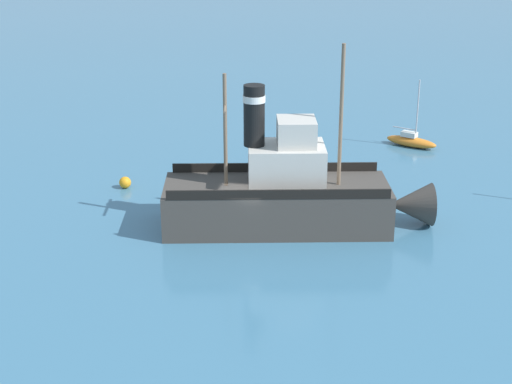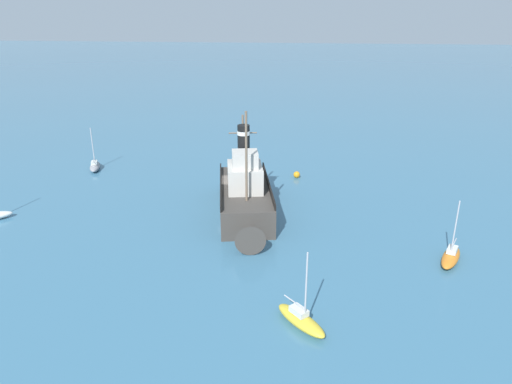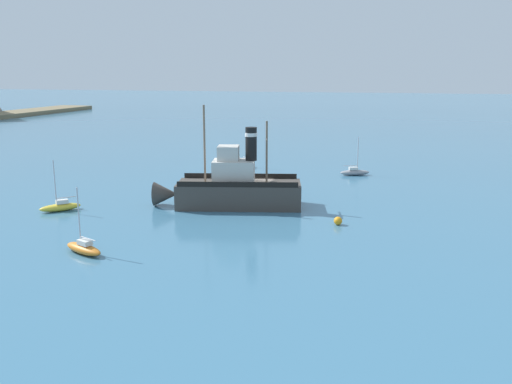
% 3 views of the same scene
% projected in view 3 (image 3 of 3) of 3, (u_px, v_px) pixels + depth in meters
% --- Properties ---
extents(ground_plane, '(600.00, 600.00, 0.00)m').
position_uv_depth(ground_plane, '(259.00, 204.00, 54.32)').
color(ground_plane, teal).
extents(old_tugboat, '(7.04, 14.79, 9.90)m').
position_uv_depth(old_tugboat, '(233.00, 188.00, 52.93)').
color(old_tugboat, '#423D38').
rests_on(old_tugboat, ground).
extents(sailboat_yellow, '(3.49, 3.44, 4.90)m').
position_uv_depth(sailboat_yellow, '(60.00, 207.00, 51.51)').
color(sailboat_yellow, gold).
rests_on(sailboat_yellow, ground).
extents(sailboat_grey, '(2.46, 3.93, 4.90)m').
position_uv_depth(sailboat_grey, '(355.00, 172.00, 69.24)').
color(sailboat_grey, gray).
rests_on(sailboat_grey, ground).
extents(sailboat_orange, '(2.49, 3.93, 4.90)m').
position_uv_depth(sailboat_orange, '(84.00, 248.00, 39.43)').
color(sailboat_orange, orange).
rests_on(sailboat_orange, ground).
extents(sailboat_white, '(3.67, 3.20, 4.90)m').
position_uv_depth(sailboat_white, '(247.00, 164.00, 75.24)').
color(sailboat_white, white).
rests_on(sailboat_white, ground).
extents(mooring_buoy, '(0.73, 0.73, 0.73)m').
position_uv_depth(mooring_buoy, '(338.00, 221.00, 46.82)').
color(mooring_buoy, orange).
rests_on(mooring_buoy, ground).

